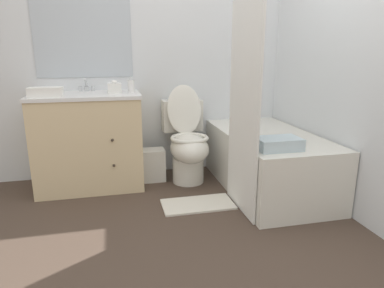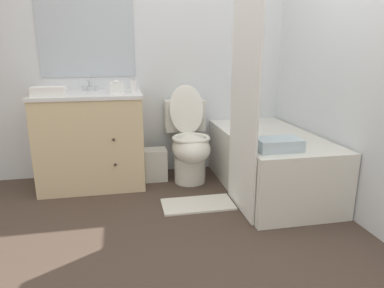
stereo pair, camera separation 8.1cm
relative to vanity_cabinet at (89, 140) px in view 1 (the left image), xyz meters
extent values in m
plane|color=#47382D|center=(0.72, -1.34, -0.43)|extent=(14.00, 14.00, 0.00)
cube|color=silver|center=(0.72, 0.30, 0.82)|extent=(8.00, 0.05, 2.50)
cube|color=#B2BCC6|center=(0.00, 0.27, 1.00)|extent=(0.85, 0.01, 0.93)
cube|color=silver|center=(1.93, -0.53, 0.82)|extent=(0.05, 2.62, 2.50)
cube|color=beige|center=(0.00, 0.00, -0.02)|extent=(0.90, 0.55, 0.81)
cube|color=white|center=(0.00, 0.00, 0.40)|extent=(0.92, 0.57, 0.03)
cylinder|color=silver|center=(0.00, 0.00, 0.36)|extent=(0.32, 0.32, 0.10)
sphere|color=#382D23|center=(0.20, -0.29, 0.06)|extent=(0.02, 0.02, 0.02)
sphere|color=#382D23|center=(0.20, -0.29, -0.16)|extent=(0.02, 0.02, 0.02)
cylinder|color=silver|center=(0.00, 0.20, 0.43)|extent=(0.04, 0.04, 0.04)
cylinder|color=silver|center=(0.00, 0.16, 0.49)|extent=(0.02, 0.11, 0.09)
cylinder|color=silver|center=(-0.06, 0.20, 0.43)|extent=(0.03, 0.03, 0.04)
cylinder|color=silver|center=(0.05, 0.20, 0.43)|extent=(0.03, 0.03, 0.04)
cylinder|color=silver|center=(0.88, -0.11, -0.31)|extent=(0.29, 0.29, 0.24)
ellipsoid|color=silver|center=(0.88, -0.17, -0.09)|extent=(0.34, 0.49, 0.26)
torus|color=silver|center=(0.88, -0.17, 0.01)|extent=(0.35, 0.35, 0.04)
cube|color=silver|center=(0.88, 0.17, 0.16)|extent=(0.39, 0.18, 0.30)
ellipsoid|color=silver|center=(0.88, 0.05, 0.23)|extent=(0.33, 0.14, 0.46)
cube|color=silver|center=(1.53, -0.42, -0.18)|extent=(0.73, 1.39, 0.51)
cube|color=#A5A7A2|center=(1.53, -0.42, 0.07)|extent=(0.61, 1.27, 0.01)
cube|color=white|center=(1.15, -0.77, 0.57)|extent=(0.02, 0.56, 2.00)
cube|color=silver|center=(0.57, 0.01, -0.28)|extent=(0.21, 0.18, 0.30)
cube|color=white|center=(0.25, -0.01, 0.45)|extent=(0.12, 0.14, 0.08)
ellipsoid|color=white|center=(0.25, -0.01, 0.51)|extent=(0.05, 0.04, 0.03)
cylinder|color=white|center=(0.39, -0.02, 0.47)|extent=(0.06, 0.06, 0.11)
cylinder|color=silver|center=(0.39, -0.02, 0.54)|extent=(0.03, 0.03, 0.03)
cube|color=white|center=(-0.29, -0.17, 0.45)|extent=(0.26, 0.13, 0.08)
cube|color=silver|center=(1.37, -0.90, 0.12)|extent=(0.32, 0.21, 0.09)
cube|color=silver|center=(0.84, -0.64, -0.42)|extent=(0.57, 0.30, 0.02)
camera|label=1|loc=(0.22, -3.08, 0.76)|focal=32.00mm
camera|label=2|loc=(0.30, -3.10, 0.76)|focal=32.00mm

